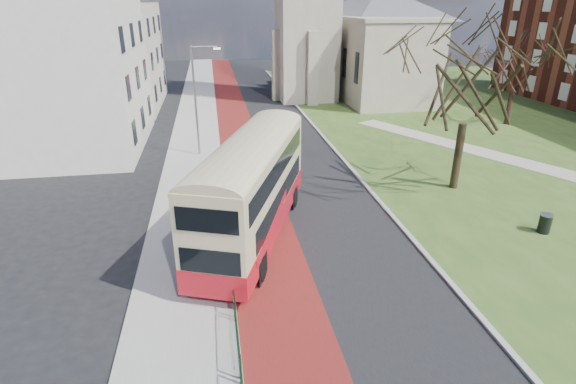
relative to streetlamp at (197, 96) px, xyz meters
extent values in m
plane|color=black|center=(4.35, -18.00, -4.59)|extent=(160.00, 160.00, 0.00)
cube|color=black|center=(5.85, 2.00, -4.59)|extent=(9.00, 120.00, 0.01)
cube|color=#591414|center=(3.15, 2.00, -4.59)|extent=(3.40, 120.00, 0.01)
cube|color=gray|center=(-0.65, 2.00, -4.53)|extent=(4.00, 120.00, 0.12)
cube|color=#999993|center=(1.35, 2.00, -4.53)|extent=(0.25, 120.00, 0.13)
cube|color=#999993|center=(10.45, 4.00, -4.53)|extent=(0.25, 80.00, 0.13)
cube|color=#304E1B|center=(30.35, 4.00, -4.57)|extent=(40.00, 80.00, 0.04)
cube|color=#9E998C|center=(24.35, -8.00, -4.54)|extent=(18.84, 32.82, 0.03)
cylinder|color=#0D3A18|center=(1.40, -14.00, -3.49)|extent=(0.04, 24.00, 0.04)
cylinder|color=#0D3A18|center=(1.40, -14.00, -4.44)|extent=(0.04, 24.00, 0.04)
cube|color=gray|center=(20.85, 20.00, -0.09)|extent=(9.00, 18.00, 9.00)
cube|color=silver|center=(-9.65, 4.00, 1.66)|extent=(10.00, 14.00, 12.50)
cube|color=#B9B29D|center=(-9.65, 20.00, 0.91)|extent=(10.00, 16.00, 11.00)
cylinder|color=gray|center=(-0.15, 0.00, -0.47)|extent=(0.16, 0.16, 8.00)
cylinder|color=gray|center=(0.75, 0.00, 3.43)|extent=(1.80, 0.10, 0.10)
cube|color=silver|center=(1.65, 0.00, 3.28)|extent=(0.50, 0.18, 0.12)
cube|color=#B6101D|center=(2.71, -13.74, -3.49)|extent=(6.80, 12.14, 1.08)
cube|color=beige|center=(2.71, -13.74, -1.37)|extent=(6.75, 12.07, 3.15)
cube|color=black|center=(1.54, -12.96, -2.35)|extent=(3.51, 9.18, 1.03)
cube|color=black|center=(4.10, -13.92, -2.35)|extent=(3.51, 9.18, 1.03)
cube|color=black|center=(1.43, -13.26, -0.72)|extent=(3.84, 10.07, 0.98)
cube|color=black|center=(3.98, -14.22, -0.72)|extent=(3.84, 10.07, 0.98)
cube|color=black|center=(4.80, -8.19, -2.35)|extent=(2.31, 0.93, 1.14)
cube|color=black|center=(4.80, -8.19, -0.72)|extent=(2.31, 0.93, 0.98)
cube|color=orange|center=(4.80, -8.19, -0.10)|extent=(1.85, 0.78, 0.33)
cylinder|color=black|center=(2.95, -9.50, -4.03)|extent=(0.70, 1.17, 1.13)
cylinder|color=black|center=(5.32, -10.39, -4.03)|extent=(0.70, 1.17, 1.13)
cylinder|color=black|center=(0.26, -16.65, -4.03)|extent=(0.70, 1.17, 1.13)
cylinder|color=black|center=(2.62, -17.54, -4.03)|extent=(0.70, 1.17, 1.13)
cylinder|color=black|center=(15.86, -9.37, -2.48)|extent=(0.50, 0.50, 4.15)
cylinder|color=black|center=(29.01, 4.78, -2.93)|extent=(0.51, 0.51, 3.25)
cylinder|color=black|center=(17.38, -15.75, -4.07)|extent=(0.77, 0.77, 0.97)
cylinder|color=gray|center=(17.38, -15.75, -3.55)|extent=(0.82, 0.82, 0.06)
camera|label=1|loc=(1.08, -33.66, 6.37)|focal=28.00mm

